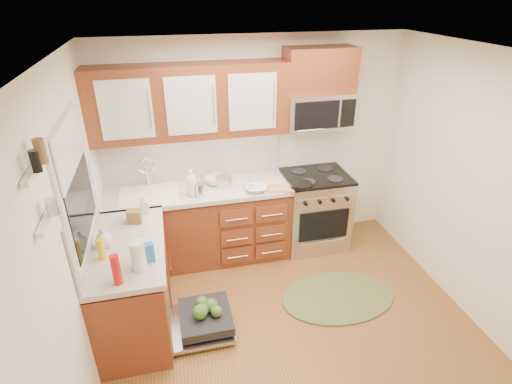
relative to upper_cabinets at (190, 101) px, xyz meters
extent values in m
plane|color=brown|center=(0.73, -1.57, -1.88)|extent=(3.50, 3.50, 0.00)
plane|color=white|center=(0.73, -1.57, 0.62)|extent=(3.50, 3.50, 0.00)
cube|color=white|center=(0.73, 0.18, -0.62)|extent=(3.50, 0.04, 2.50)
cube|color=white|center=(-1.02, -1.57, -0.62)|extent=(0.04, 3.50, 2.50)
cube|color=white|center=(2.48, -1.57, -0.62)|extent=(0.04, 3.50, 2.50)
cube|color=#5F2115|center=(0.00, -0.12, -1.45)|extent=(2.05, 0.60, 0.85)
cube|color=#5F2115|center=(-0.72, -1.05, -1.45)|extent=(0.60, 1.25, 0.85)
cube|color=#BBB6AB|center=(0.00, -0.14, -0.97)|extent=(2.07, 0.64, 0.05)
cube|color=#BBB6AB|center=(-0.71, -1.05, -0.97)|extent=(0.64, 1.27, 0.05)
cube|color=#BAB3A7|center=(0.00, 0.16, -0.67)|extent=(2.05, 0.02, 0.57)
cube|color=#BAB3A7|center=(-1.01, -1.05, -0.67)|extent=(0.02, 1.25, 0.57)
cube|color=#5F2115|center=(1.41, 0.00, 0.26)|extent=(0.76, 0.35, 0.47)
cube|color=white|center=(-0.98, -1.07, 0.00)|extent=(0.02, 0.96, 0.40)
cube|color=white|center=(-0.99, -1.92, 0.17)|extent=(0.04, 0.40, 0.03)
cube|color=white|center=(-0.99, -1.92, -0.12)|extent=(0.04, 0.40, 0.03)
cylinder|color=black|center=(1.12, -0.40, -0.90)|extent=(0.28, 0.28, 0.05)
cylinder|color=silver|center=(0.30, -0.12, -0.89)|extent=(0.25, 0.25, 0.12)
cube|color=tan|center=(0.91, -0.35, -0.94)|extent=(0.33, 0.25, 0.02)
cylinder|color=silver|center=(0.02, -0.32, -0.87)|extent=(0.12, 0.12, 0.15)
cylinder|color=white|center=(-0.59, -1.43, -0.82)|extent=(0.12, 0.12, 0.25)
cylinder|color=gold|center=(-0.90, -1.22, -0.85)|extent=(0.08, 0.08, 0.19)
cylinder|color=red|center=(-0.75, -1.57, -0.82)|extent=(0.08, 0.08, 0.25)
cube|color=brown|center=(-0.65, -0.70, -0.88)|extent=(0.14, 0.11, 0.13)
cube|color=#276AB6|center=(-0.52, -1.35, -0.86)|extent=(0.12, 0.08, 0.17)
imported|color=#999999|center=(0.62, -0.32, -0.92)|extent=(0.26, 0.26, 0.06)
imported|color=#999999|center=(0.23, -0.04, -0.91)|extent=(0.30, 0.30, 0.08)
imported|color=#999999|center=(0.56, -0.24, -0.90)|extent=(0.16, 0.16, 0.10)
imported|color=#999999|center=(-0.07, -0.27, -0.80)|extent=(0.14, 0.14, 0.30)
imported|color=#999999|center=(-0.56, -0.52, -0.85)|extent=(0.10, 0.10, 0.20)
imported|color=#999999|center=(-0.90, -1.05, -0.86)|extent=(0.15, 0.15, 0.19)
camera|label=1|loc=(-0.28, -4.13, 1.06)|focal=28.00mm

